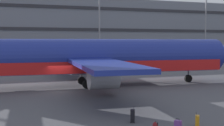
{
  "coord_description": "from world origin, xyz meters",
  "views": [
    {
      "loc": [
        -4.73,
        -29.81,
        4.98
      ],
      "look_at": [
        3.95,
        -4.22,
        3.0
      ],
      "focal_mm": 48.16,
      "sensor_mm": 36.0,
      "label": 1
    }
  ],
  "objects_px": {
    "suitcase_red": "(197,121)",
    "backpack_black": "(155,126)",
    "suitcase_silver": "(133,116)",
    "suitcase_upright": "(178,126)",
    "airliner": "(91,58)"
  },
  "relations": [
    {
      "from": "airliner",
      "to": "suitcase_red",
      "type": "bearing_deg",
      "value": -84.17
    },
    {
      "from": "airliner",
      "to": "suitcase_upright",
      "type": "distance_m",
      "value": 18.18
    },
    {
      "from": "airliner",
      "to": "backpack_black",
      "type": "height_order",
      "value": "airliner"
    },
    {
      "from": "suitcase_silver",
      "to": "airliner",
      "type": "bearing_deg",
      "value": 84.67
    },
    {
      "from": "suitcase_silver",
      "to": "backpack_black",
      "type": "xyz_separation_m",
      "value": [
        0.63,
        -1.73,
        -0.22
      ]
    },
    {
      "from": "airliner",
      "to": "backpack_black",
      "type": "bearing_deg",
      "value": -92.66
    },
    {
      "from": "suitcase_upright",
      "to": "suitcase_silver",
      "type": "relative_size",
      "value": 0.82
    },
    {
      "from": "suitcase_red",
      "to": "backpack_black",
      "type": "bearing_deg",
      "value": 172.44
    },
    {
      "from": "suitcase_red",
      "to": "backpack_black",
      "type": "xyz_separation_m",
      "value": [
        -2.56,
        0.34,
        -0.16
      ]
    },
    {
      "from": "suitcase_silver",
      "to": "backpack_black",
      "type": "height_order",
      "value": "suitcase_silver"
    },
    {
      "from": "airliner",
      "to": "suitcase_red",
      "type": "xyz_separation_m",
      "value": [
        1.77,
        -17.32,
        -2.75
      ]
    },
    {
      "from": "suitcase_silver",
      "to": "backpack_black",
      "type": "distance_m",
      "value": 1.86
    },
    {
      "from": "suitcase_upright",
      "to": "suitcase_silver",
      "type": "height_order",
      "value": "suitcase_silver"
    },
    {
      "from": "suitcase_silver",
      "to": "suitcase_red",
      "type": "height_order",
      "value": "suitcase_silver"
    },
    {
      "from": "suitcase_silver",
      "to": "suitcase_upright",
      "type": "bearing_deg",
      "value": -60.75
    }
  ]
}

